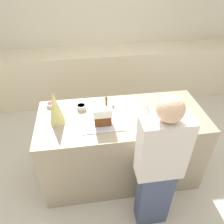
# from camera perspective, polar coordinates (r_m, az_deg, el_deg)

# --- Properties ---
(ground_plane) EXTENTS (12.00, 12.00, 0.00)m
(ground_plane) POSITION_cam_1_polar(r_m,az_deg,el_deg) (3.05, 2.17, -15.15)
(ground_plane) COLOR beige
(wall_back) EXTENTS (8.00, 0.05, 2.60)m
(wall_back) POSITION_cam_1_polar(r_m,az_deg,el_deg) (4.23, -3.07, 21.69)
(wall_back) COLOR beige
(wall_back) RESTS_ON ground_plane
(back_cabinet_block) EXTENTS (6.00, 0.60, 0.96)m
(back_cabinet_block) POSITION_cam_1_polar(r_m,az_deg,el_deg) (4.22, -2.25, 9.70)
(back_cabinet_block) COLOR beige
(back_cabinet_block) RESTS_ON ground_plane
(kitchen_island) EXTENTS (1.84, 0.81, 0.95)m
(kitchen_island) POSITION_cam_1_polar(r_m,az_deg,el_deg) (2.69, 2.40, -8.92)
(kitchen_island) COLOR gray
(kitchen_island) RESTS_ON ground_plane
(baking_tray) EXTENTS (0.45, 0.32, 0.01)m
(baking_tray) POSITION_cam_1_polar(r_m,az_deg,el_deg) (2.27, -2.47, -2.78)
(baking_tray) COLOR #B2B2BC
(baking_tray) RESTS_ON kitchen_island
(gingerbread_house) EXTENTS (0.19, 0.16, 0.29)m
(gingerbread_house) POSITION_cam_1_polar(r_m,az_deg,el_deg) (2.21, -2.53, -0.57)
(gingerbread_house) COLOR brown
(gingerbread_house) RESTS_ON baking_tray
(decorative_tree) EXTENTS (0.16, 0.16, 0.36)m
(decorative_tree) POSITION_cam_1_polar(r_m,az_deg,el_deg) (2.25, -14.56, 1.03)
(decorative_tree) COLOR #DBD675
(decorative_tree) RESTS_ON kitchen_island
(candy_bowl_far_right) EXTENTS (0.13, 0.13, 0.04)m
(candy_bowl_far_right) POSITION_cam_1_polar(r_m,az_deg,el_deg) (2.51, -0.95, 2.08)
(candy_bowl_far_right) COLOR silver
(candy_bowl_far_right) RESTS_ON kitchen_island
(candy_bowl_front_corner) EXTENTS (0.14, 0.14, 0.04)m
(candy_bowl_front_corner) POSITION_cam_1_polar(r_m,az_deg,el_deg) (2.70, 15.55, 3.37)
(candy_bowl_front_corner) COLOR white
(candy_bowl_front_corner) RESTS_ON kitchen_island
(candy_bowl_beside_tree) EXTENTS (0.10, 0.10, 0.04)m
(candy_bowl_beside_tree) POSITION_cam_1_polar(r_m,az_deg,el_deg) (2.60, -15.63, 1.89)
(candy_bowl_beside_tree) COLOR silver
(candy_bowl_beside_tree) RESTS_ON kitchen_island
(candy_bowl_center_rear) EXTENTS (0.10, 0.10, 0.05)m
(candy_bowl_center_rear) POSITION_cam_1_polar(r_m,az_deg,el_deg) (2.48, -8.03, 1.37)
(candy_bowl_center_rear) COLOR silver
(candy_bowl_center_rear) RESTS_ON kitchen_island
(person) EXTENTS (0.42, 0.52, 1.59)m
(person) POSITION_cam_1_polar(r_m,az_deg,el_deg) (2.06, 12.05, -14.23)
(person) COLOR #424C6B
(person) RESTS_ON ground_plane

